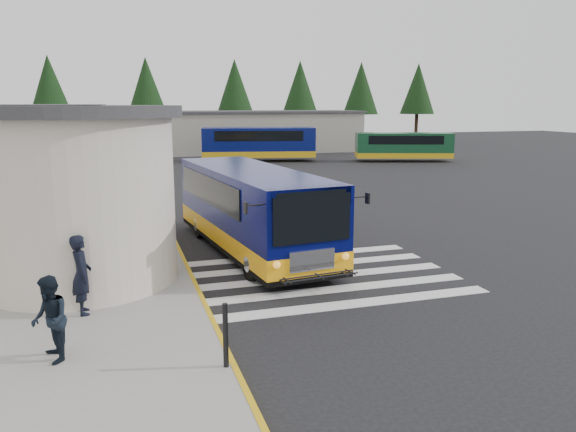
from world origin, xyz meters
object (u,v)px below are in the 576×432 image
object	(u,v)px
transit_bus	(252,213)
far_bus_b	(403,145)
pedestrian_b	(50,320)
bollard	(226,335)
far_bus_a	(258,142)
pedestrian_a	(81,275)

from	to	relation	value
transit_bus	far_bus_b	bearing A→B (deg)	45.82
pedestrian_b	bollard	world-z (taller)	pedestrian_b
far_bus_a	pedestrian_a	bearing A→B (deg)	170.81
pedestrian_a	pedestrian_b	size ratio (longest dim) A/B	1.13
bollard	pedestrian_b	bearing A→B (deg)	158.62
bollard	far_bus_b	size ratio (longest dim) A/B	0.15
transit_bus	far_bus_b	xyz separation A→B (m)	(19.79, 25.57, 0.03)
transit_bus	pedestrian_b	size ratio (longest dim) A/B	6.08
pedestrian_a	bollard	world-z (taller)	pedestrian_a
bollard	far_bus_a	world-z (taller)	far_bus_a
pedestrian_b	pedestrian_a	bearing A→B (deg)	155.74
transit_bus	bollard	world-z (taller)	transit_bus
pedestrian_b	bollard	xyz separation A→B (m)	(3.13, -1.23, -0.22)
pedestrian_a	bollard	bearing A→B (deg)	-150.51
pedestrian_a	bollard	size ratio (longest dim) A/B	1.52
transit_bus	pedestrian_a	size ratio (longest dim) A/B	5.40
pedestrian_b	far_bus_b	world-z (taller)	far_bus_b
transit_bus	far_bus_b	size ratio (longest dim) A/B	1.20
pedestrian_b	bollard	distance (m)	3.37
far_bus_a	far_bus_b	size ratio (longest dim) A/B	1.18
pedestrian_b	far_bus_a	bearing A→B (deg)	146.15
pedestrian_b	far_bus_a	size ratio (longest dim) A/B	0.17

